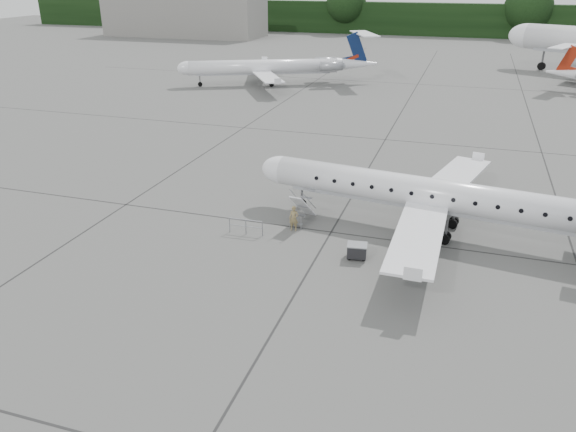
% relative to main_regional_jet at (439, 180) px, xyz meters
% --- Properties ---
extents(ground, '(320.00, 320.00, 0.00)m').
position_rel_main_regional_jet_xyz_m(ground, '(-0.23, -7.95, -3.55)').
color(ground, '#575755').
rests_on(ground, ground).
extents(treeline, '(260.00, 4.00, 8.00)m').
position_rel_main_regional_jet_xyz_m(treeline, '(-0.23, 122.05, 0.45)').
color(treeline, black).
rests_on(treeline, ground).
extents(terminal_building, '(40.00, 14.00, 10.00)m').
position_rel_main_regional_jet_xyz_m(terminal_building, '(-70.23, 102.05, 1.45)').
color(terminal_building, slate).
rests_on(terminal_building, ground).
extents(main_regional_jet, '(30.20, 23.59, 7.10)m').
position_rel_main_regional_jet_xyz_m(main_regional_jet, '(0.00, 0.00, 0.00)').
color(main_regional_jet, white).
rests_on(main_regional_jet, ground).
extents(airstair, '(1.19, 2.62, 2.23)m').
position_rel_main_regional_jet_xyz_m(airstair, '(-8.44, -1.14, -2.44)').
color(airstair, white).
rests_on(airstair, ground).
extents(passenger, '(0.63, 0.44, 1.67)m').
position_rel_main_regional_jet_xyz_m(passenger, '(-8.64, -2.54, -2.72)').
color(passenger, olive).
rests_on(passenger, ground).
extents(safety_railing, '(2.20, 0.17, 1.00)m').
position_rel_main_regional_jet_xyz_m(safety_railing, '(-11.37, -4.03, -3.05)').
color(safety_railing, gray).
rests_on(safety_railing, ground).
extents(baggage_cart, '(1.22, 1.04, 0.95)m').
position_rel_main_regional_jet_xyz_m(baggage_cart, '(-4.00, -5.10, -3.07)').
color(baggage_cart, black).
rests_on(baggage_cart, ground).
extents(bg_regional_left, '(33.51, 29.73, 7.27)m').
position_rel_main_regional_jet_xyz_m(bg_regional_left, '(-27.83, 44.40, 0.08)').
color(bg_regional_left, white).
rests_on(bg_regional_left, ground).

